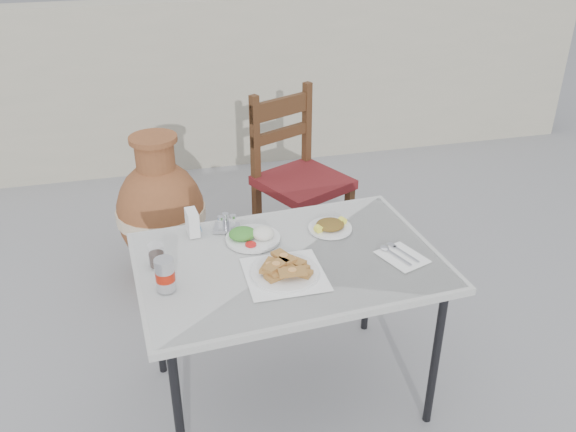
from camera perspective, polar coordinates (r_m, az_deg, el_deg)
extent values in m
plane|color=slate|center=(2.67, -1.47, -16.04)|extent=(80.00, 80.00, 0.00)
cylinder|color=black|center=(2.16, -10.18, -18.21)|extent=(0.03, 0.03, 0.63)
cylinder|color=black|center=(2.40, 13.63, -12.85)|extent=(0.03, 0.03, 0.63)
cylinder|color=black|center=(2.62, -12.24, -8.81)|extent=(0.03, 0.03, 0.63)
cylinder|color=black|center=(2.82, 7.51, -5.30)|extent=(0.03, 0.03, 0.63)
cube|color=white|center=(2.25, 0.06, -4.35)|extent=(1.15, 0.82, 0.03)
cube|color=white|center=(2.24, 0.06, -4.01)|extent=(1.11, 0.78, 0.00)
cube|color=white|center=(2.15, -0.31, -5.46)|extent=(0.28, 0.28, 0.00)
cylinder|color=silver|center=(2.14, -0.32, -5.30)|extent=(0.24, 0.24, 0.01)
cylinder|color=silver|center=(2.15, -0.32, -5.38)|extent=(0.25, 0.25, 0.00)
cylinder|color=silver|center=(2.35, -3.30, -2.11)|extent=(0.21, 0.21, 0.01)
ellipsoid|color=silver|center=(2.34, -2.35, -1.62)|extent=(0.09, 0.09, 0.05)
ellipsoid|color=#246D1F|center=(2.34, -4.29, -1.66)|extent=(0.11, 0.10, 0.04)
cylinder|color=red|center=(2.30, -3.50, -2.67)|extent=(0.04, 0.04, 0.01)
cylinder|color=silver|center=(2.43, 3.95, -1.13)|extent=(0.18, 0.18, 0.01)
ellipsoid|color=#33701C|center=(2.42, 3.97, -0.81)|extent=(0.11, 0.11, 0.03)
cylinder|color=yellow|center=(2.38, 2.86, -1.22)|extent=(0.04, 0.03, 0.03)
cylinder|color=yellow|center=(2.45, 5.10, -0.46)|extent=(0.04, 0.03, 0.03)
cylinder|color=silver|center=(2.08, -11.43, -5.39)|extent=(0.07, 0.07, 0.12)
cylinder|color=red|center=(2.09, -11.42, -5.50)|extent=(0.07, 0.07, 0.03)
cylinder|color=silver|center=(2.05, -11.58, -4.08)|extent=(0.06, 0.06, 0.00)
cylinder|color=white|center=(2.23, -12.22, -3.59)|extent=(0.06, 0.06, 0.09)
cylinder|color=black|center=(2.23, -12.17, -3.97)|extent=(0.05, 0.05, 0.05)
cube|color=white|center=(2.40, -8.94, -0.60)|extent=(0.05, 0.09, 0.10)
cube|color=#1866B4|center=(2.40, -8.35, -0.68)|extent=(0.02, 0.04, 0.06)
cube|color=silver|center=(2.43, -5.77, -1.12)|extent=(0.12, 0.10, 0.01)
cylinder|color=white|center=(2.39, -6.31, -0.68)|extent=(0.02, 0.02, 0.06)
cylinder|color=white|center=(2.40, -5.16, -0.54)|extent=(0.02, 0.02, 0.06)
cylinder|color=silver|center=(2.43, -5.87, -0.27)|extent=(0.03, 0.03, 0.05)
cube|color=white|center=(2.28, 10.63, -3.77)|extent=(0.18, 0.21, 0.00)
cube|color=silver|center=(2.27, 10.29, -3.81)|extent=(0.06, 0.13, 0.00)
ellipsoid|color=silver|center=(2.31, 9.01, -2.94)|extent=(0.03, 0.04, 0.01)
cube|color=silver|center=(2.29, 10.99, -3.52)|extent=(0.05, 0.13, 0.00)
cube|color=silver|center=(2.34, 9.71, -2.70)|extent=(0.03, 0.04, 0.00)
cube|color=#371B0F|center=(3.17, 1.02, -2.88)|extent=(0.05, 0.05, 0.45)
cube|color=#371B0F|center=(3.38, 5.65, -0.86)|extent=(0.05, 0.05, 0.45)
cube|color=#371B0F|center=(3.41, -2.89, -0.46)|extent=(0.05, 0.05, 0.45)
cube|color=#371B0F|center=(3.61, 1.66, 1.29)|extent=(0.05, 0.05, 0.45)
cube|color=maroon|center=(3.27, 1.41, 3.15)|extent=(0.56, 0.56, 0.05)
cube|color=#371B0F|center=(3.21, -3.10, 6.96)|extent=(0.05, 0.05, 0.50)
cube|color=#371B0F|center=(3.42, 1.77, 8.37)|extent=(0.05, 0.05, 0.50)
cube|color=#371B0F|center=(3.26, -0.60, 10.15)|extent=(0.37, 0.20, 0.10)
cube|color=#371B0F|center=(3.31, -0.59, 7.69)|extent=(0.37, 0.20, 0.06)
cylinder|color=brown|center=(3.40, -11.22, -4.72)|extent=(0.35, 0.35, 0.09)
ellipsoid|color=brown|center=(3.23, -11.78, 0.27)|extent=(0.45, 0.45, 0.57)
cylinder|color=#CAB593|center=(3.23, -11.78, 0.27)|extent=(0.46, 0.46, 0.06)
cylinder|color=brown|center=(3.10, -12.34, 5.39)|extent=(0.19, 0.19, 0.17)
cylinder|color=brown|center=(3.06, -12.53, 7.06)|extent=(0.24, 0.24, 0.03)
cube|color=#A19A86|center=(4.56, -8.70, 11.94)|extent=(6.00, 0.25, 1.20)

